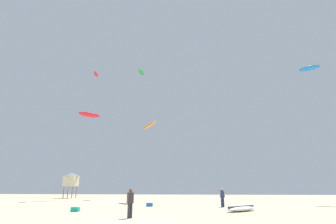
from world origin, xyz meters
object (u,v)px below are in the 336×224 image
(kite_aloft_2, at_px, (309,68))
(kite_aloft_3, at_px, (150,125))
(kite_aloft_4, at_px, (96,74))
(kite_grounded_near, at_px, (241,209))
(kite_aloft_1, at_px, (141,72))
(kite_aloft_0, at_px, (89,115))
(person_foreground, at_px, (130,201))
(cooler_box, at_px, (150,205))
(gear_bag, at_px, (75,209))
(person_midground, at_px, (222,196))
(lifeguard_tower, at_px, (71,179))

(kite_aloft_2, height_order, kite_aloft_3, kite_aloft_2)
(kite_aloft_4, bearing_deg, kite_grounded_near, -44.48)
(kite_aloft_1, height_order, kite_aloft_4, kite_aloft_1)
(kite_aloft_1, relative_size, kite_aloft_3, 0.73)
(kite_aloft_0, height_order, kite_aloft_4, kite_aloft_4)
(person_foreground, relative_size, kite_aloft_3, 0.39)
(cooler_box, distance_m, kite_aloft_1, 32.82)
(gear_bag, relative_size, kite_aloft_3, 0.14)
(person_foreground, bearing_deg, kite_aloft_2, 75.90)
(kite_aloft_3, xyz_separation_m, kite_aloft_4, (-10.64, 6.44, 10.61))
(person_midground, height_order, lifeguard_tower, lifeguard_tower)
(kite_aloft_1, bearing_deg, gear_bag, -86.04)
(person_midground, bearing_deg, cooler_box, 60.91)
(person_foreground, relative_size, cooler_box, 2.88)
(kite_aloft_0, bearing_deg, kite_grounded_near, -43.31)
(gear_bag, bearing_deg, kite_grounded_near, 7.63)
(person_foreground, distance_m, cooler_box, 10.15)
(person_foreground, xyz_separation_m, kite_aloft_4, (-13.16, 25.11, 19.31))
(kite_aloft_2, bearing_deg, kite_aloft_1, 153.25)
(kite_aloft_4, bearing_deg, cooler_box, -50.41)
(person_foreground, xyz_separation_m, kite_aloft_0, (-13.53, 24.66, 12.06))
(kite_aloft_0, bearing_deg, lifeguard_tower, 133.00)
(cooler_box, xyz_separation_m, kite_aloft_3, (-1.77, 8.58, 9.48))
(person_foreground, height_order, kite_aloft_1, kite_aloft_1)
(lifeguard_tower, bearing_deg, kite_aloft_0, -47.00)
(kite_grounded_near, xyz_separation_m, kite_aloft_2, (11.91, 13.94, 16.77))
(cooler_box, bearing_deg, lifeguard_tower, 131.68)
(cooler_box, bearing_deg, kite_aloft_0, 131.25)
(person_midground, xyz_separation_m, kite_aloft_1, (-12.84, 22.24, 22.52))
(kite_aloft_3, bearing_deg, kite_aloft_0, 151.41)
(gear_bag, distance_m, kite_aloft_0, 25.90)
(kite_grounded_near, bearing_deg, gear_bag, -172.37)
(kite_aloft_0, relative_size, kite_aloft_4, 1.32)
(person_foreground, xyz_separation_m, kite_aloft_1, (-6.97, 32.35, 22.53))
(person_midground, relative_size, lifeguard_tower, 0.39)
(kite_aloft_0, relative_size, kite_aloft_1, 1.10)
(kite_grounded_near, bearing_deg, cooler_box, 148.57)
(lifeguard_tower, bearing_deg, kite_aloft_2, -15.24)
(person_foreground, height_order, gear_bag, person_foreground)
(lifeguard_tower, height_order, kite_aloft_1, kite_aloft_1)
(lifeguard_tower, relative_size, kite_aloft_4, 1.67)
(kite_aloft_1, xyz_separation_m, kite_aloft_4, (-6.19, -7.24, -3.22))
(person_midground, height_order, kite_aloft_1, kite_aloft_1)
(person_foreground, relative_size, kite_aloft_1, 0.54)
(person_foreground, distance_m, person_midground, 11.69)
(cooler_box, distance_m, kite_aloft_3, 12.91)
(kite_aloft_1, xyz_separation_m, kite_aloft_3, (4.45, -13.68, -13.83))
(person_foreground, distance_m, kite_aloft_1, 40.03)
(person_midground, bearing_deg, kite_aloft_0, 23.89)
(kite_aloft_4, bearing_deg, gear_bag, -68.99)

